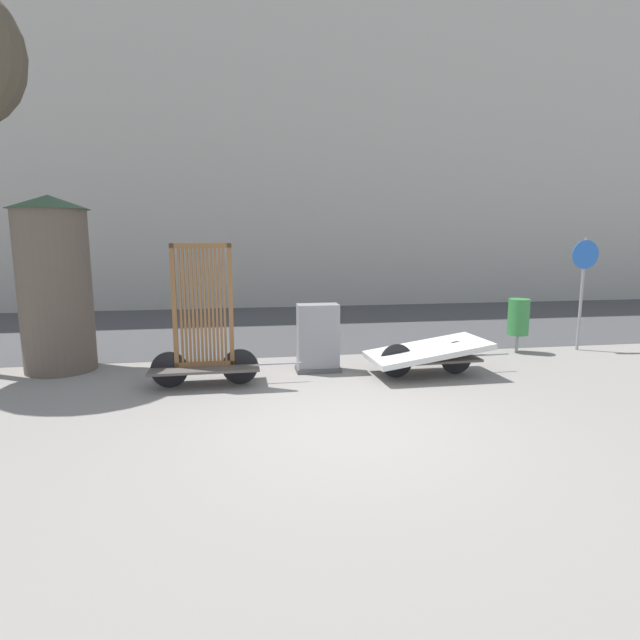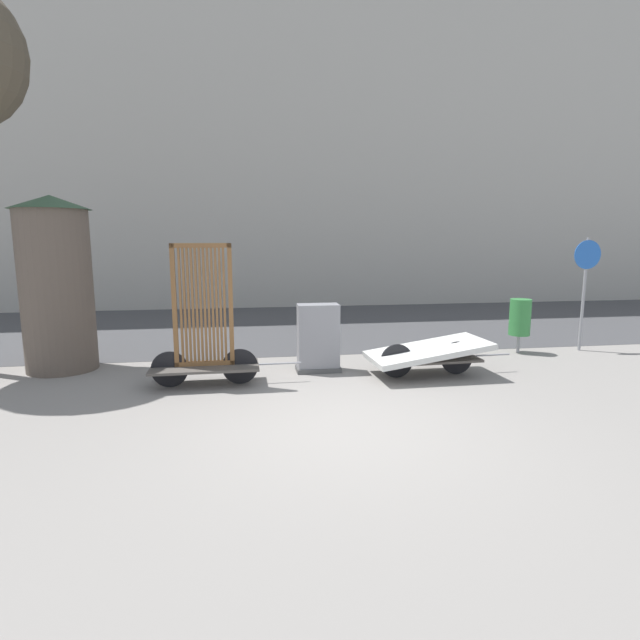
% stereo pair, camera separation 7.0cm
% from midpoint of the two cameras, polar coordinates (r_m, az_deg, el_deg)
% --- Properties ---
extents(ground_plane, '(60.00, 60.00, 0.00)m').
position_cam_midpoint_polar(ground_plane, '(6.36, 2.85, -12.21)').
color(ground_plane, gray).
extents(road_strip, '(56.00, 7.29, 0.01)m').
position_cam_midpoint_polar(road_strip, '(13.58, -3.81, -0.59)').
color(road_strip, '#424244').
rests_on(road_strip, ground_plane).
extents(building_facade, '(48.00, 4.00, 15.51)m').
position_cam_midpoint_polar(building_facade, '(19.76, -5.81, 25.18)').
color(building_facade, '#B2ADA3').
rests_on(building_facade, ground_plane).
extents(bike_cart_with_bedframe, '(2.40, 0.80, 2.26)m').
position_cam_midpoint_polar(bike_cart_with_bedframe, '(8.10, -13.32, -2.10)').
color(bike_cart_with_bedframe, '#4C4742').
rests_on(bike_cart_with_bedframe, ground_plane).
extents(bike_cart_with_mattress, '(2.56, 1.19, 0.63)m').
position_cam_midpoint_polar(bike_cart_with_mattress, '(8.73, 11.94, -3.65)').
color(bike_cart_with_mattress, '#4C4742').
rests_on(bike_cart_with_mattress, ground_plane).
extents(utility_cabinet, '(0.78, 0.44, 1.20)m').
position_cam_midpoint_polar(utility_cabinet, '(8.81, -0.47, -2.33)').
color(utility_cabinet, '#4C4C4C').
rests_on(utility_cabinet, ground_plane).
extents(trash_bin, '(0.42, 0.42, 1.11)m').
position_cam_midpoint_polar(trash_bin, '(11.00, 21.57, 0.30)').
color(trash_bin, gray).
rests_on(trash_bin, ground_plane).
extents(sign_post, '(0.59, 0.06, 2.35)m').
position_cam_midpoint_polar(sign_post, '(11.68, 27.72, 4.40)').
color(sign_post, gray).
rests_on(sign_post, ground_plane).
extents(advertising_column, '(1.33, 1.33, 3.07)m').
position_cam_midpoint_polar(advertising_column, '(9.89, -28.22, 3.73)').
color(advertising_column, brown).
rests_on(advertising_column, ground_plane).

